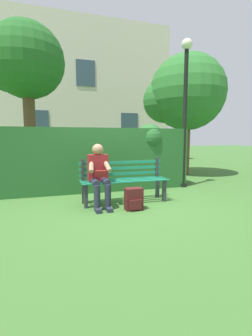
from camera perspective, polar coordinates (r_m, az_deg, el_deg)
ground at (r=4.95m, az=-0.35°, el=-8.21°), size 60.00×60.00×0.00m
park_bench at (r=4.91m, az=-0.61°, el=-2.77°), size 1.79×0.50×0.90m
person_seated at (r=4.58m, az=-6.48°, el=-1.25°), size 0.44×0.73×1.20m
hedge_backdrop at (r=6.05m, az=-7.23°, el=2.54°), size 4.82×0.88×1.68m
tree at (r=8.01m, az=-23.38°, el=21.90°), size 2.25×2.14×4.58m
building_facade at (r=13.48m, az=-10.43°, el=16.60°), size 8.83×2.75×7.07m
backpack at (r=4.40m, az=1.86°, el=-7.49°), size 0.32×0.26×0.41m
tree_far at (r=8.87m, az=13.61°, el=16.82°), size 2.74×2.61×4.19m
lamp_post at (r=6.59m, az=14.03°, el=15.48°), size 0.27×0.27×3.80m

